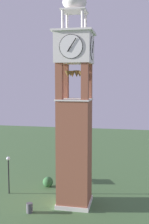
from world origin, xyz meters
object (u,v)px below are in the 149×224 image
at_px(park_bench, 77,177).
at_px(clock_tower, 75,119).
at_px(trash_bin, 30,208).
at_px(lamp_post, 8,168).

bearing_deg(park_bench, clock_tower, 98.25).
bearing_deg(trash_bin, clock_tower, -145.34).
bearing_deg(park_bench, trash_bin, 72.29).
relative_size(park_bench, trash_bin, 2.03).
bearing_deg(lamp_post, trash_bin, 134.23).
xyz_separation_m(park_bench, trash_bin, (2.49, 7.81, -0.08)).
height_order(clock_tower, park_bench, clock_tower).
distance_m(park_bench, lamp_post, 7.57).
bearing_deg(clock_tower, trash_bin, 34.66).
bearing_deg(trash_bin, lamp_post, -45.77).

